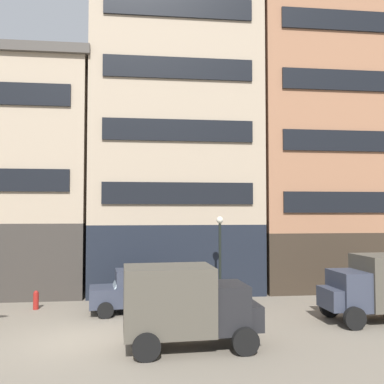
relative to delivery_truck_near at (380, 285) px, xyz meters
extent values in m
plane|color=slate|center=(-11.51, -1.19, -1.42)|extent=(120.00, 120.00, 0.00)
cube|color=#38332D|center=(-16.43, 8.25, 0.45)|extent=(8.23, 6.11, 3.75)
cube|color=tan|center=(-16.43, 8.25, 6.54)|extent=(8.23, 6.11, 8.42)
cube|color=#47423D|center=(-16.43, 8.25, 11.00)|extent=(8.73, 6.61, 0.50)
cube|color=black|center=(-7.62, 8.25, 0.41)|extent=(9.08, 6.11, 3.66)
cube|color=tan|center=(-7.62, 8.25, 8.63)|extent=(9.08, 6.11, 12.78)
cube|color=#47423D|center=(-7.62, 8.25, 15.27)|extent=(9.58, 6.61, 0.50)
cube|color=black|center=(-7.62, 5.14, 3.84)|extent=(7.63, 0.12, 1.10)
cube|color=black|center=(-7.62, 5.14, 7.03)|extent=(7.63, 0.12, 1.10)
cube|color=black|center=(-7.62, 5.14, 10.22)|extent=(7.63, 0.12, 1.10)
cube|color=black|center=(-7.62, 5.14, 13.42)|extent=(7.63, 0.12, 1.10)
cube|color=#33281E|center=(1.79, 8.25, 0.18)|extent=(9.45, 6.11, 3.20)
cube|color=#9E6B4C|center=(1.79, 8.25, 8.29)|extent=(9.45, 6.11, 13.02)
cube|color=#47423D|center=(1.79, 8.25, 15.05)|extent=(9.95, 6.61, 0.50)
cube|color=black|center=(1.79, 5.14, 3.41)|extent=(7.93, 0.12, 1.10)
cube|color=black|center=(1.79, 5.14, 6.66)|extent=(7.93, 0.12, 1.10)
cube|color=black|center=(1.79, 5.14, 9.92)|extent=(7.93, 0.12, 1.10)
cube|color=black|center=(1.79, 5.14, 13.17)|extent=(7.93, 0.12, 1.10)
cube|color=#333847|center=(-1.21, -0.06, -0.15)|extent=(1.48, 1.76, 1.50)
cube|color=#333847|center=(-1.91, -0.09, -0.45)|extent=(0.97, 1.49, 0.80)
cube|color=silver|center=(-1.66, -0.08, 0.10)|extent=(0.25, 1.37, 0.64)
cylinder|color=black|center=(-1.62, -1.03, -1.00)|extent=(0.85, 0.26, 0.84)
cylinder|color=black|center=(-1.71, 0.87, -1.00)|extent=(0.85, 0.26, 0.84)
cube|color=black|center=(-6.77, -2.31, -0.15)|extent=(1.49, 1.78, 1.50)
cube|color=black|center=(-6.07, -2.27, -0.45)|extent=(0.98, 1.49, 0.80)
cube|color=#4C473D|center=(-8.57, -2.41, 0.15)|extent=(2.90, 2.06, 2.10)
cube|color=silver|center=(-6.32, -2.28, 0.10)|extent=(0.27, 1.37, 0.64)
cylinder|color=black|center=(-6.38, -1.33, -1.00)|extent=(0.85, 0.27, 0.84)
cylinder|color=black|center=(-6.27, -3.23, -1.00)|extent=(0.85, 0.27, 0.84)
cylinder|color=black|center=(-9.37, -1.50, -1.00)|extent=(0.85, 0.27, 0.84)
cylinder|color=black|center=(-9.27, -3.40, -1.00)|extent=(0.85, 0.27, 0.84)
cube|color=#333847|center=(-9.80, 2.66, -0.69)|extent=(3.86, 2.02, 0.80)
cube|color=#333847|center=(-9.65, 2.67, 0.06)|extent=(1.96, 1.64, 0.70)
cube|color=silver|center=(-10.50, 2.57, -0.07)|extent=(0.49, 1.34, 0.56)
cylinder|color=black|center=(-10.89, 1.68, -1.09)|extent=(0.68, 0.26, 0.66)
cylinder|color=black|center=(-11.09, 3.35, -1.09)|extent=(0.68, 0.26, 0.66)
cylinder|color=black|center=(-8.51, 1.96, -1.09)|extent=(0.68, 0.26, 0.66)
cylinder|color=black|center=(-8.71, 3.63, -1.09)|extent=(0.68, 0.26, 0.66)
cylinder|color=black|center=(-5.87, 3.27, 0.48)|extent=(0.12, 0.12, 3.80)
sphere|color=silver|center=(-5.87, 3.27, 2.54)|extent=(0.32, 0.32, 0.32)
cylinder|color=maroon|center=(-14.11, 3.66, -1.07)|extent=(0.24, 0.24, 0.70)
sphere|color=maroon|center=(-14.11, 3.66, -0.70)|extent=(0.22, 0.22, 0.22)
camera|label=1|loc=(-9.36, -15.86, 2.97)|focal=39.28mm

